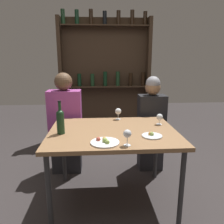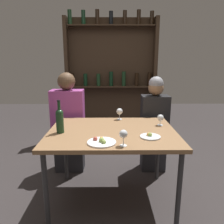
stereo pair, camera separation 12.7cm
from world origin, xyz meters
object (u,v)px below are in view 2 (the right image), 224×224
object	(u,v)px
wine_glass_1	(120,112)
food_plate_0	(150,136)
seated_person_left	(69,125)
food_plate_1	(101,142)
wine_glass_2	(160,118)
seated_person_right	(154,126)
wine_glass_0	(123,134)
wine_bottle	(60,119)

from	to	relation	value
wine_glass_1	food_plate_0	world-z (taller)	wine_glass_1
seated_person_left	food_plate_1	bearing A→B (deg)	-64.96
wine_glass_2	seated_person_right	size ratio (longest dim) A/B	0.09
wine_glass_0	food_plate_0	bearing A→B (deg)	38.05
wine_glass_0	seated_person_right	distance (m)	1.17
wine_glass_0	wine_bottle	bearing A→B (deg)	150.29
food_plate_0	seated_person_left	distance (m)	1.24
wine_glass_1	seated_person_right	xyz separation A→B (m)	(0.46, 0.27, -0.25)
wine_glass_1	food_plate_0	xyz separation A→B (m)	(0.25, -0.59, -0.08)
food_plate_0	food_plate_1	xyz separation A→B (m)	(-0.43, -0.13, 0.00)
food_plate_1	seated_person_right	bearing A→B (deg)	57.05
food_plate_0	seated_person_right	distance (m)	0.90
wine_glass_2	food_plate_0	size ratio (longest dim) A/B	0.64
food_plate_0	wine_glass_2	bearing A→B (deg)	64.54
wine_glass_1	wine_glass_2	size ratio (longest dim) A/B	1.13
seated_person_left	seated_person_right	distance (m)	1.10
wine_glass_2	food_plate_0	bearing A→B (deg)	-115.46
food_plate_0	seated_person_right	world-z (taller)	seated_person_right
food_plate_0	food_plate_1	distance (m)	0.44
wine_glass_0	food_plate_0	distance (m)	0.33
wine_glass_1	food_plate_0	size ratio (longest dim) A/B	0.72
wine_glass_2	food_plate_0	world-z (taller)	wine_glass_2
food_plate_0	seated_person_left	xyz separation A→B (m)	(-0.89, 0.86, -0.16)
seated_person_right	wine_glass_0	bearing A→B (deg)	-113.73
food_plate_0	seated_person_left	world-z (taller)	seated_person_left
wine_glass_1	wine_glass_0	bearing A→B (deg)	-90.16
food_plate_1	seated_person_left	size ratio (longest dim) A/B	0.19
food_plate_0	wine_glass_0	bearing A→B (deg)	-141.95
wine_glass_1	seated_person_left	xyz separation A→B (m)	(-0.64, 0.27, -0.25)
wine_glass_1	wine_glass_2	bearing A→B (deg)	-28.93
wine_bottle	food_plate_1	bearing A→B (deg)	-33.67
wine_bottle	seated_person_right	world-z (taller)	seated_person_right
wine_bottle	wine_glass_0	size ratio (longest dim) A/B	2.32
wine_glass_1	food_plate_1	size ratio (longest dim) A/B	0.54
seated_person_right	food_plate_0	bearing A→B (deg)	-104.01
wine_glass_1	wine_bottle	bearing A→B (deg)	-141.85
wine_glass_2	food_plate_1	bearing A→B (deg)	-140.73
wine_glass_0	wine_glass_2	xyz separation A→B (m)	(0.42, 0.55, -0.02)
wine_glass_2	seated_person_left	bearing A→B (deg)	154.68
wine_bottle	wine_glass_1	distance (m)	0.73
wine_glass_0	wine_glass_1	distance (m)	0.78
wine_glass_0	seated_person_right	world-z (taller)	seated_person_right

